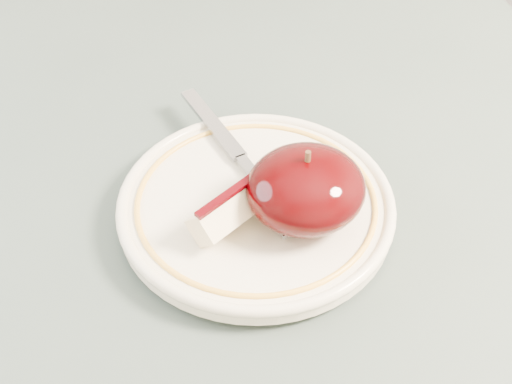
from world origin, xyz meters
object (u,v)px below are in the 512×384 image
object	(u,v)px
apple_half	(306,189)
plate	(256,205)
table	(134,316)
fork	(241,159)

from	to	relation	value
apple_half	plate	bearing A→B (deg)	143.49
table	apple_half	xyz separation A→B (m)	(0.13, -0.02, 0.13)
fork	plate	bearing A→B (deg)	166.13
plate	fork	world-z (taller)	fork
table	fork	xyz separation A→B (m)	(0.10, 0.04, 0.11)
plate	fork	bearing A→B (deg)	89.78
plate	apple_half	xyz separation A→B (m)	(0.03, -0.02, 0.03)
table	fork	world-z (taller)	fork
table	fork	bearing A→B (deg)	22.96
table	plate	size ratio (longest dim) A/B	4.35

